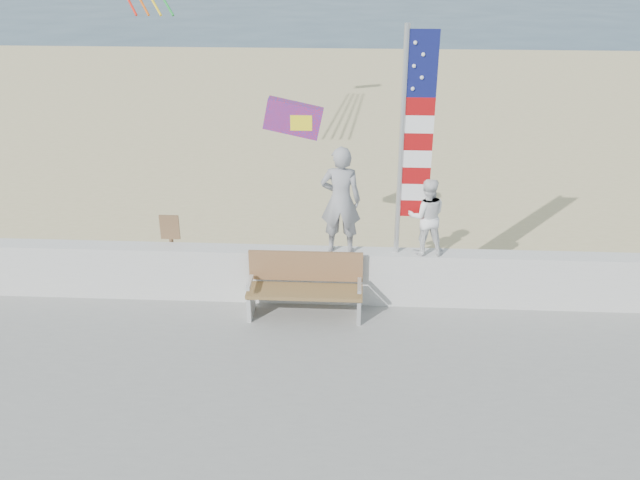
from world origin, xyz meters
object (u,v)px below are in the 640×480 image
Objects in this scene: adult at (341,200)px; bench at (305,285)px; flag at (410,135)px; child at (427,217)px.

adult is 1.44m from bench.
adult reaches higher than bench.
child is at bearing 0.05° from flag.
bench is at bearing -163.64° from flag.
adult is at bearing -2.92° from child.
flag reaches higher than adult.
bench is 2.81m from flag.
flag is (1.02, -0.00, 1.05)m from adult.
adult is 1.36m from child.
adult is at bearing 40.63° from bench.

